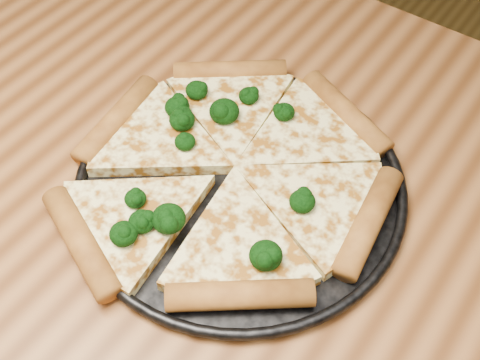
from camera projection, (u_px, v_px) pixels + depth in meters
The scene contains 4 objects.
dining_table at pixel (178, 258), 0.71m from camera, with size 1.20×0.90×0.75m.
pizza_pan at pixel (240, 185), 0.65m from camera, with size 0.35×0.35×0.02m.
pizza at pixel (231, 169), 0.65m from camera, with size 0.34×0.38×0.03m.
broccoli_florets at pixel (203, 161), 0.65m from camera, with size 0.22×0.25×0.03m.
Camera 1 is at (0.27, -0.26, 1.27)m, focal length 46.15 mm.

